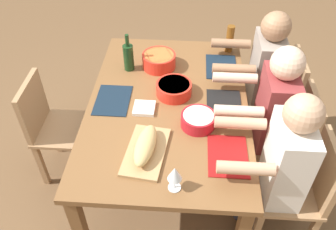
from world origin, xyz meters
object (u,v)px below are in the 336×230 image
at_px(chair_near_center, 288,136).
at_px(cutting_board, 146,152).
at_px(serving_bowl_salad, 174,88).
at_px(beer_bottle, 230,39).
at_px(diner_near_center, 268,112).
at_px(serving_bowl_fruit, 159,60).
at_px(bread_loaf, 146,145).
at_px(wine_glass, 175,174).
at_px(dining_table, 168,112).
at_px(chair_far_center, 52,124).
at_px(chair_near_left, 301,187).
at_px(diner_near_right, 260,73).
at_px(wine_bottle, 128,57).
at_px(chair_near_right, 278,96).
at_px(diner_near_left, 278,164).
at_px(napkin_stack, 144,108).
at_px(serving_bowl_pasta, 198,119).

distance_m(chair_near_center, cutting_board, 1.09).
distance_m(serving_bowl_salad, beer_bottle, 0.71).
xyz_separation_m(diner_near_center, beer_bottle, (0.68, 0.23, 0.15)).
xyz_separation_m(serving_bowl_fruit, bread_loaf, (-0.87, 0.00, 0.00)).
height_order(cutting_board, bread_loaf, bread_loaf).
height_order(serving_bowl_fruit, wine_glass, wine_glass).
distance_m(cutting_board, bread_loaf, 0.06).
distance_m(dining_table, chair_far_center, 0.88).
distance_m(chair_far_center, chair_near_left, 1.77).
height_order(dining_table, diner_near_center, diner_near_center).
bearing_deg(diner_near_right, cutting_board, 139.27).
relative_size(dining_table, wine_bottle, 5.58).
xyz_separation_m(chair_far_center, bread_loaf, (-0.45, -0.76, 0.32)).
relative_size(chair_near_right, diner_near_right, 0.71).
distance_m(diner_near_center, diner_near_left, 0.44).
bearing_deg(diner_near_right, wine_bottle, 94.04).
relative_size(dining_table, chair_near_center, 1.90).
height_order(chair_far_center, cutting_board, chair_far_center).
height_order(diner_near_center, bread_loaf, diner_near_center).
bearing_deg(chair_far_center, wine_glass, -126.15).
xyz_separation_m(beer_bottle, napkin_stack, (-0.76, 0.59, -0.10)).
distance_m(dining_table, wine_bottle, 0.53).
height_order(bread_loaf, beer_bottle, beer_bottle).
xyz_separation_m(chair_near_right, wine_bottle, (-0.07, 1.18, 0.37)).
height_order(chair_near_center, cutting_board, chair_near_center).
distance_m(bread_loaf, beer_bottle, 1.25).
distance_m(chair_near_center, chair_near_right, 0.44).
xyz_separation_m(diner_near_center, serving_bowl_fruit, (0.42, 0.77, 0.10)).
bearing_deg(beer_bottle, chair_far_center, 117.54).
bearing_deg(wine_glass, wine_bottle, 20.59).
bearing_deg(beer_bottle, wine_bottle, 111.74).
distance_m(diner_near_left, cutting_board, 0.77).
bearing_deg(dining_table, chair_near_right, -62.59).
relative_size(chair_near_center, wine_bottle, 2.93).
bearing_deg(serving_bowl_pasta, cutting_board, 130.07).
bearing_deg(diner_near_left, diner_near_right, 0.00).
relative_size(chair_near_center, serving_bowl_fruit, 3.39).
xyz_separation_m(chair_far_center, cutting_board, (-0.45, -0.76, 0.27)).
relative_size(chair_far_center, serving_bowl_salad, 3.48).
bearing_deg(wine_bottle, chair_near_right, -86.59).
distance_m(serving_bowl_pasta, serving_bowl_salad, 0.34).
distance_m(chair_near_center, wine_bottle, 1.29).
bearing_deg(serving_bowl_salad, dining_table, 160.97).
height_order(serving_bowl_salad, wine_glass, wine_glass).
distance_m(serving_bowl_pasta, beer_bottle, 0.91).
relative_size(chair_near_right, wine_bottle, 2.93).
distance_m(chair_near_center, diner_near_center, 0.28).
relative_size(bread_loaf, beer_bottle, 1.45).
distance_m(chair_far_center, diner_near_left, 1.61).
relative_size(chair_near_right, chair_far_center, 1.00).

